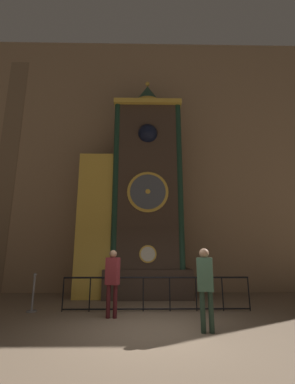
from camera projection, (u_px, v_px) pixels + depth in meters
ground_plane at (154, 332)px, 5.46m from camera, size 28.00×28.00×0.00m
cathedral_back_wall at (147, 155)px, 12.32m from camera, size 24.00×0.32×12.44m
clock_tower at (137, 197)px, 10.56m from camera, size 4.37×1.84×9.32m
railing_fence at (156, 292)px, 7.51m from camera, size 5.48×0.05×0.95m
visitor_near at (112, 276)px, 6.84m from camera, size 0.39×0.31×1.71m
visitor_far at (205, 281)px, 5.63m from camera, size 0.39×0.31×1.74m
stanchion_post at (33, 299)px, 7.39m from camera, size 0.28×0.28×1.06m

